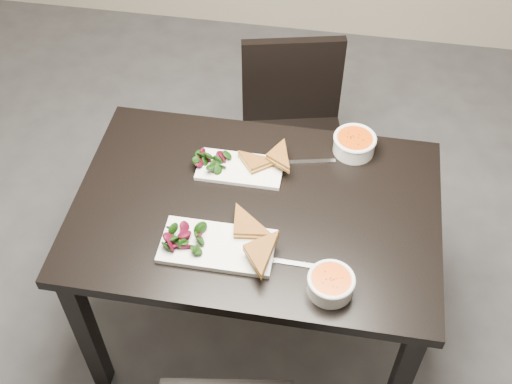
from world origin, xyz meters
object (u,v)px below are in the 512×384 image
soup_bowl_near (331,283)px  plate_far (240,169)px  chair_far (293,128)px  soup_bowl_far (354,143)px  table (256,225)px  plate_near (217,246)px

soup_bowl_near → plate_far: 0.56m
chair_far → soup_bowl_far: 0.54m
table → soup_bowl_far: bearing=46.2°
soup_bowl_near → table: bearing=133.5°
table → plate_far: (-0.08, 0.15, 0.11)m
plate_near → soup_bowl_near: 0.37m
table → soup_bowl_near: soup_bowl_near is taller
table → chair_far: size_ratio=1.41×
plate_near → soup_bowl_far: size_ratio=2.33×
table → soup_bowl_far: 0.45m
table → plate_near: size_ratio=3.41×
table → soup_bowl_near: size_ratio=8.54×
plate_far → soup_bowl_near: bearing=-51.2°
table → soup_bowl_near: bearing=-46.5°
table → soup_bowl_far: soup_bowl_far is taller
plate_near → soup_bowl_far: 0.63m
plate_near → soup_bowl_near: soup_bowl_near is taller
soup_bowl_far → soup_bowl_near: bearing=-92.8°
plate_far → soup_bowl_far: soup_bowl_far is taller
table → plate_far: 0.20m
plate_far → soup_bowl_far: size_ratio=1.93×
table → plate_near: bearing=-115.5°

